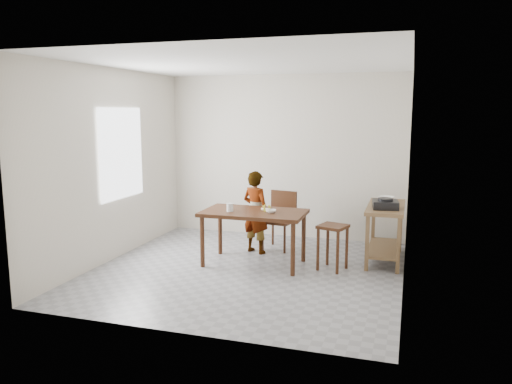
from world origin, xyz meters
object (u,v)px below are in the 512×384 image
(child, at_px, (256,212))
(prep_counter, at_px, (385,233))
(dining_table, at_px, (254,238))
(dining_chair, at_px, (279,221))
(stool, at_px, (332,247))

(child, bearing_deg, prep_counter, -154.90)
(dining_table, bearing_deg, dining_chair, 81.65)
(child, relative_size, stool, 2.02)
(stool, bearing_deg, prep_counter, 43.73)
(dining_table, distance_m, child, 0.64)
(child, bearing_deg, dining_chair, -112.29)
(child, xyz_separation_m, stool, (1.23, -0.49, -0.31))
(child, xyz_separation_m, dining_chair, (0.28, 0.29, -0.18))
(prep_counter, height_order, dining_chair, dining_chair)
(prep_counter, relative_size, dining_chair, 1.36)
(child, relative_size, dining_chair, 1.40)
(prep_counter, height_order, child, child)
(stool, bearing_deg, dining_chair, 140.67)
(stool, bearing_deg, child, 158.39)
(dining_table, bearing_deg, stool, 4.43)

